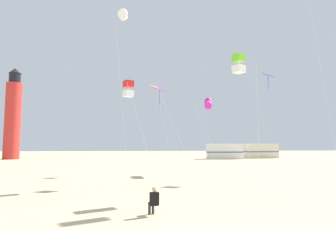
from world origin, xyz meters
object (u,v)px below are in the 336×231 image
(kite_box_scarlet, at_px, (128,89))
(kite_tube_white, at_px, (123,15))
(kite_flyer_standing, at_px, (154,200))
(kite_box_lime, at_px, (239,64))
(lighthouse_distant, at_px, (13,116))
(kite_diamond_violet, at_px, (160,93))
(rv_van_cream, at_px, (261,151))
(kite_diamond_blue, at_px, (268,79))
(kite_tube_magenta, at_px, (208,103))
(rv_van_white, at_px, (224,151))
(kite_diamond_orange, at_px, (155,90))

(kite_box_scarlet, xyz_separation_m, kite_tube_white, (-0.62, 2.02, 6.32))
(kite_flyer_standing, xyz_separation_m, kite_tube_white, (-2.08, 10.34, 12.43))
(kite_box_lime, height_order, lighthouse_distant, lighthouse_distant)
(kite_diamond_violet, height_order, rv_van_cream, kite_diamond_violet)
(kite_box_scarlet, relative_size, kite_tube_white, 0.53)
(kite_box_scarlet, xyz_separation_m, lighthouse_distant, (-22.62, 34.96, 1.12))
(kite_flyer_standing, xyz_separation_m, kite_diamond_blue, (10.20, 11.51, 7.76))
(kite_tube_white, distance_m, kite_tube_magenta, 11.87)
(lighthouse_distant, xyz_separation_m, rv_van_white, (38.91, -2.31, -6.45))
(kite_diamond_orange, height_order, kite_diamond_violet, kite_diamond_orange)
(kite_tube_magenta, bearing_deg, kite_flyer_standing, -110.55)
(kite_tube_white, relative_size, kite_tube_magenta, 1.80)
(kite_flyer_standing, bearing_deg, lighthouse_distant, -80.01)
(kite_box_lime, bearing_deg, kite_diamond_blue, 54.24)
(kite_diamond_violet, bearing_deg, kite_tube_magenta, 52.52)
(kite_tube_white, bearing_deg, kite_box_scarlet, -73.03)
(kite_diamond_violet, xyz_separation_m, rv_van_white, (13.94, 31.45, -5.31))
(kite_flyer_standing, relative_size, kite_diamond_orange, 0.13)
(kite_flyer_standing, height_order, kite_diamond_violet, kite_diamond_violet)
(rv_van_white, bearing_deg, kite_diamond_violet, -110.74)
(kite_diamond_violet, bearing_deg, kite_diamond_orange, 90.46)
(kite_diamond_blue, bearing_deg, kite_box_lime, -125.76)
(lighthouse_distant, bearing_deg, kite_diamond_blue, -42.82)
(kite_tube_white, relative_size, lighthouse_distant, 0.82)
(kite_box_scarlet, bearing_deg, kite_diamond_orange, 75.70)
(kite_box_lime, distance_m, rv_van_cream, 42.81)
(kite_diamond_blue, xyz_separation_m, rv_van_white, (4.62, 29.46, -6.98))
(kite_tube_white, relative_size, kite_diamond_violet, 1.92)
(kite_box_lime, height_order, kite_tube_white, kite_tube_white)
(kite_box_scarlet, xyz_separation_m, rv_van_cream, (24.26, 34.99, -5.33))
(rv_van_white, bearing_deg, kite_flyer_standing, -106.73)
(rv_van_white, bearing_deg, rv_van_cream, 19.54)
(kite_tube_white, bearing_deg, lighthouse_distant, 123.75)
(kite_flyer_standing, xyz_separation_m, kite_diamond_violet, (0.88, 9.52, 6.09))
(kite_flyer_standing, distance_m, rv_van_white, 43.58)
(kite_diamond_blue, bearing_deg, lighthouse_distant, 137.18)
(kite_flyer_standing, height_order, kite_box_lime, kite_box_lime)
(kite_flyer_standing, height_order, kite_tube_magenta, kite_tube_magenta)
(kite_flyer_standing, distance_m, kite_diamond_orange, 18.94)
(kite_flyer_standing, bearing_deg, kite_tube_white, -97.74)
(kite_diamond_violet, bearing_deg, kite_tube_white, 164.55)
(rv_van_white, bearing_deg, kite_tube_magenta, -106.29)
(kite_diamond_orange, xyz_separation_m, kite_box_scarlet, (-2.28, -8.96, -1.60))
(kite_diamond_orange, height_order, rv_van_white, kite_diamond_orange)
(kite_diamond_violet, relative_size, lighthouse_distant, 0.43)
(rv_van_cream, bearing_deg, kite_box_lime, -117.80)
(kite_diamond_violet, relative_size, rv_van_white, 1.09)
(rv_van_cream, bearing_deg, kite_tube_white, -130.47)
(kite_flyer_standing, bearing_deg, kite_box_scarlet, -99.14)
(kite_tube_magenta, bearing_deg, lighthouse_distant, 138.31)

